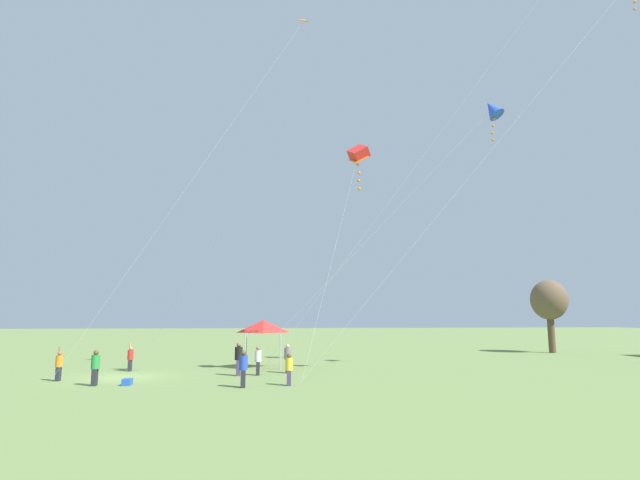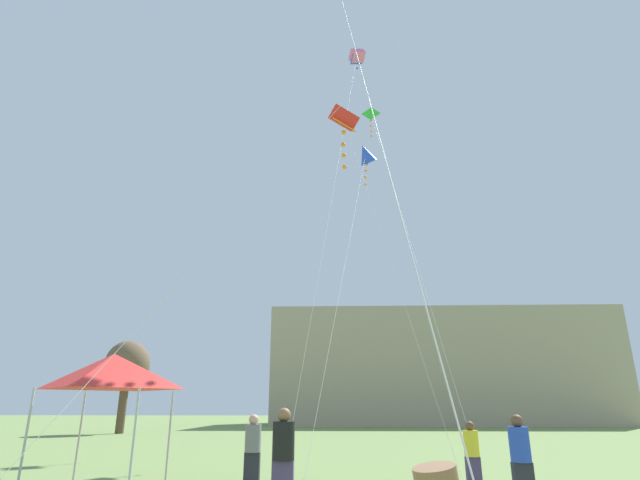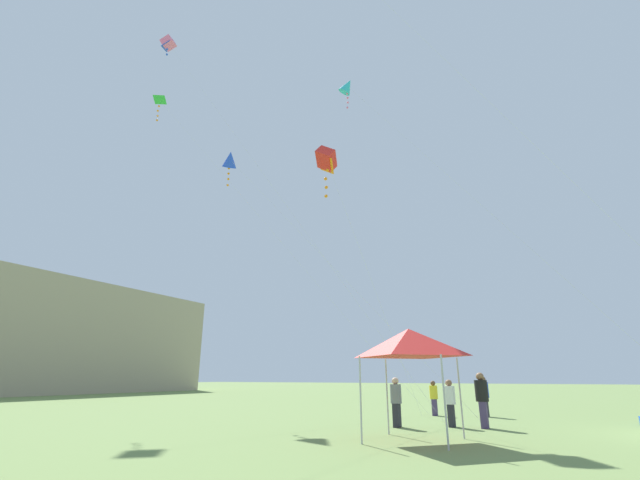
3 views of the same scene
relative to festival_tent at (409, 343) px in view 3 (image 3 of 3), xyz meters
name	(u,v)px [view 3 (image 3 of 3)]	position (x,y,z in m)	size (l,w,h in m)	color
distant_building	(42,338)	(16.29, 45.87, 3.18)	(35.62, 13.92, 11.68)	tan
tree_far_centre	(84,349)	(22.00, 46.63, 2.33)	(3.48, 3.48, 7.03)	brown
festival_tent	(409,343)	(0.00, 0.00, 0.00)	(2.51, 2.51, 3.07)	#B7B7BC
person_blue_shirt	(484,395)	(9.01, -0.82, -1.73)	(0.41, 0.41, 1.72)	#282833
person_black_shirt	(482,398)	(4.23, -1.33, -1.66)	(0.44, 0.44, 1.86)	#473860
person_grey_shirt	(396,400)	(3.16, 1.49, -1.75)	(0.40, 0.40, 1.69)	#282833
person_yellow_shirt	(434,397)	(8.57, 1.36, -1.83)	(0.36, 0.36, 1.53)	#473860
person_white_shirt	(450,401)	(4.12, -0.24, -1.79)	(0.38, 0.38, 1.61)	#282833
kite_green_delta_0	(160,102)	(8.09, 21.94, 20.70)	(1.39, 20.76, 23.94)	silver
kite_red_box_1	(326,160)	(5.65, 5.47, 10.12)	(3.44, 4.19, 13.53)	silver
kite_cyan_diamond_3	(347,86)	(12.12, 6.85, 19.71)	(11.14, 15.29, 23.15)	silver
kite_pink_box_4	(169,44)	(7.06, 20.61, 25.25)	(3.72, 21.43, 28.59)	silver
kite_blue_diamond_5	(230,160)	(7.00, 13.19, 12.67)	(3.11, 15.27, 16.15)	silver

